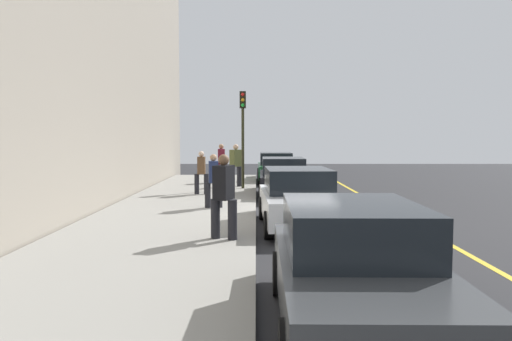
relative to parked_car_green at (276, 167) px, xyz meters
name	(u,v)px	position (x,y,z in m)	size (l,w,h in m)	color
ground_plane	(291,218)	(11.16, -0.02, -0.76)	(56.00, 56.00, 0.00)	#28282B
sidewalk	(176,216)	(11.16, -3.32, -0.68)	(28.00, 4.60, 0.15)	gray
lane_stripe_centre	(402,218)	(11.16, 3.18, -0.75)	(28.00, 0.14, 0.01)	gold
parked_car_green	(276,167)	(0.00, 0.00, 0.00)	(4.29, 1.91, 1.51)	black
parked_car_black	(283,177)	(6.17, 0.04, 0.00)	(4.24, 1.93, 1.51)	black
parked_car_white	(298,198)	(12.61, 0.07, 0.00)	(4.28, 2.02, 1.51)	black
parked_car_charcoal	(354,267)	(19.20, 0.17, 0.00)	(4.29, 1.94, 1.51)	black
pedestrian_olive_coat	(236,164)	(3.51, -1.91, 0.38)	(0.58, 0.57, 1.85)	black
pedestrian_burgundy_coat	(221,162)	(1.68, -2.68, 0.37)	(0.53, 0.60, 1.83)	black
pedestrian_navy_coat	(214,179)	(10.10, -2.32, 0.27)	(0.48, 0.54, 1.65)	black
pedestrian_brown_coat	(201,171)	(6.56, -3.09, 0.26)	(0.45, 0.54, 1.63)	black
pedestrian_black_coat	(224,194)	(14.71, -1.70, 0.36)	(0.56, 0.57, 1.81)	black
traffic_light_pole	(243,123)	(4.48, -1.57, 2.16)	(0.35, 0.26, 4.07)	#2D2D19
rolling_suitcase	(218,176)	(2.16, -2.83, -0.29)	(0.34, 0.22, 0.98)	black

